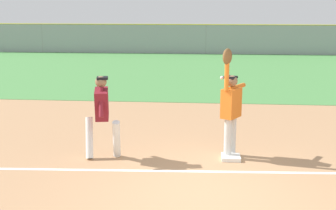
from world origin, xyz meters
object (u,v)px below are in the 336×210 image
(fielder, at_px, (231,105))
(runner, at_px, (102,111))
(parked_car_tan, at_px, (222,39))
(parked_car_black, at_px, (293,39))
(baseball, at_px, (222,78))
(parked_car_red, at_px, (147,38))
(first_base, at_px, (231,157))

(fielder, bearing_deg, runner, 38.22)
(parked_car_tan, bearing_deg, runner, -102.20)
(runner, distance_m, parked_car_black, 25.38)
(baseball, xyz_separation_m, parked_car_red, (-4.68, 23.17, -0.96))
(parked_car_black, bearing_deg, parked_car_tan, -173.29)
(parked_car_tan, bearing_deg, fielder, -95.98)
(first_base, distance_m, baseball, 1.65)
(first_base, xyz_separation_m, parked_car_black, (5.74, 23.81, 0.63))
(fielder, relative_size, parked_car_black, 0.51)
(baseball, bearing_deg, first_base, -57.99)
(parked_car_black, bearing_deg, parked_car_red, -174.72)
(parked_car_red, height_order, parked_car_tan, same)
(fielder, distance_m, baseball, 0.59)
(baseball, bearing_deg, parked_car_red, 101.42)
(parked_car_black, bearing_deg, fielder, -99.98)
(parked_car_tan, bearing_deg, baseball, -96.45)
(fielder, bearing_deg, first_base, 134.23)
(baseball, bearing_deg, parked_car_black, 75.74)
(runner, height_order, parked_car_black, runner)
(fielder, relative_size, parked_car_red, 0.50)
(parked_car_red, distance_m, parked_car_tan, 5.56)
(fielder, xyz_separation_m, parked_car_tan, (0.69, 23.40, -0.45))
(first_base, relative_size, runner, 0.22)
(runner, height_order, parked_car_tan, runner)
(first_base, xyz_separation_m, baseball, (-0.22, 0.35, 1.60))
(parked_car_red, bearing_deg, parked_car_tan, -6.35)
(runner, bearing_deg, parked_car_tan, 71.12)
(parked_car_red, bearing_deg, runner, -91.10)
(fielder, relative_size, parked_car_tan, 0.50)
(first_base, relative_size, parked_car_black, 0.08)
(parked_car_black, bearing_deg, runner, -105.54)
(baseball, bearing_deg, parked_car_tan, 87.83)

